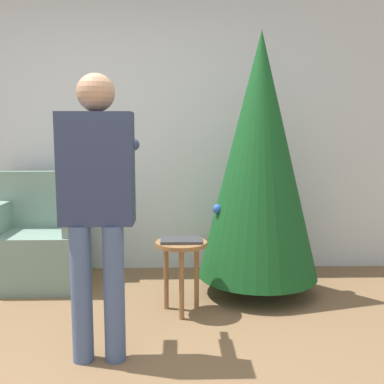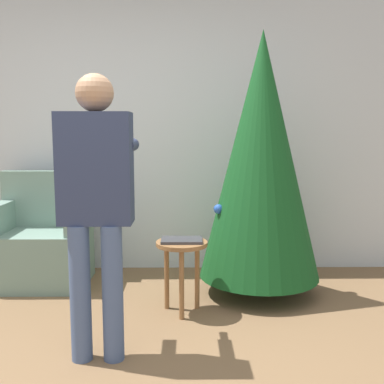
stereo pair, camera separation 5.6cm
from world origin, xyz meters
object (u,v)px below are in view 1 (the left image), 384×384
Objects in this scene: christmas_tree at (259,156)px; side_stool at (181,255)px; armchair at (40,244)px; person_standing at (97,192)px.

side_stool is at bearing -147.89° from christmas_tree.
armchair is at bearing 171.77° from christmas_tree.
armchair is 1.84× the size of side_stool.
person_standing reaches higher than side_stool.
armchair is (-1.84, 0.27, -0.76)m from christmas_tree.
christmas_tree is at bearing 32.11° from side_stool.
side_stool is at bearing -28.39° from armchair.
side_stool is at bearing 53.02° from person_standing.
armchair is at bearing 151.61° from side_stool.
christmas_tree is at bearing -8.23° from armchair.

